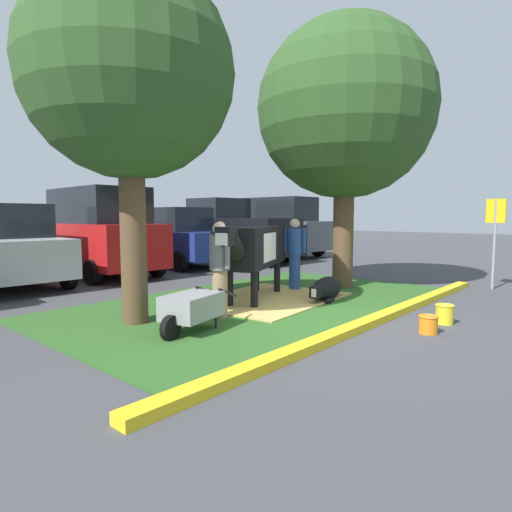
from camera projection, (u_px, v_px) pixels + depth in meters
name	position (u px, v px, depth m)	size (l,w,h in m)	color
ground_plane	(309.00, 318.00, 7.30)	(80.00, 80.00, 0.00)	#424247
grass_island	(261.00, 302.00, 8.68)	(8.27, 4.73, 0.02)	#2D5B23
curb_yellow	(377.00, 319.00, 7.03)	(9.47, 0.24, 0.12)	yellow
hay_bedding	(267.00, 299.00, 8.88)	(3.20, 2.40, 0.04)	tan
shade_tree_left	(129.00, 74.00, 6.60)	(3.27, 3.27, 5.57)	brown
shade_tree_right	(345.00, 111.00, 10.06)	(4.15, 4.15, 6.30)	brown
cow_holstein	(254.00, 247.00, 8.71)	(2.98, 1.68, 1.56)	black
calf_lying	(326.00, 289.00, 8.87)	(1.33, 0.70, 0.48)	black
person_handler	(220.00, 267.00, 7.23)	(0.34, 0.52, 1.64)	#9E7F5B
person_visitor_near	(221.00, 254.00, 9.94)	(0.53, 0.34, 1.62)	slate
person_visitor_far	(295.00, 252.00, 9.96)	(0.34, 0.49, 1.68)	#23478C
wheelbarrow	(191.00, 307.00, 6.38)	(1.62, 0.83, 0.63)	gray
parking_sign	(495.00, 226.00, 10.07)	(0.12, 0.44, 2.13)	#99999E
bucket_orange	(428.00, 324.00, 6.36)	(0.29, 0.29, 0.27)	orange
bucket_yellow	(445.00, 314.00, 6.92)	(0.30, 0.30, 0.32)	yellow
sedan_silver	(6.00, 247.00, 10.50)	(2.17, 4.47, 2.02)	silver
suv_black	(99.00, 232.00, 12.46)	(2.28, 4.68, 2.52)	red
sedan_blue	(176.00, 238.00, 14.87)	(2.17, 4.47, 2.02)	navy
pickup_truck_black	(233.00, 232.00, 16.54)	(2.40, 5.48, 2.42)	black
suv_dark_grey	(277.00, 227.00, 18.70)	(2.28, 4.68, 2.52)	#4C5156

